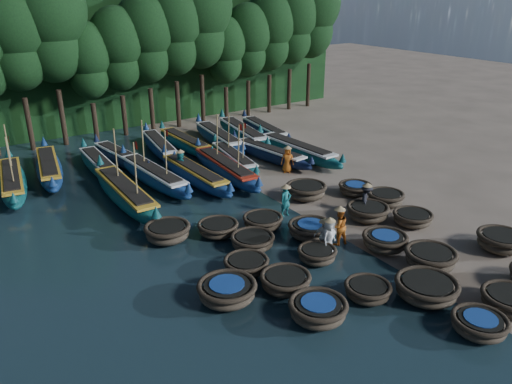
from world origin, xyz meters
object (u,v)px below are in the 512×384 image
coracle_8 (430,258)px  coracle_15 (246,265)px  long_boat_7 (270,154)px  coracle_9 (501,241)px  fisherman_1 (286,199)px  long_boat_4 (195,174)px  long_boat_12 (121,157)px  coracle_13 (385,241)px  long_boat_9 (12,181)px  coracle_5 (318,310)px  coracle_20 (168,232)px  coracle_24 (355,188)px  long_boat_11 (100,165)px  long_boat_16 (243,133)px  coracle_12 (317,254)px  coracle_16 (253,241)px  long_boat_2 (125,193)px  long_boat_15 (219,138)px  coracle_3 (509,300)px  coracle_6 (368,290)px  long_boat_3 (153,175)px  fisherman_6 (287,159)px  coracle_14 (413,218)px  coracle_11 (285,281)px  coracle_10 (227,291)px  long_boat_8 (297,150)px  long_boat_17 (265,130)px  long_boat_10 (49,168)px  fisherman_4 (324,234)px  coracle_17 (311,229)px  long_boat_14 (185,143)px  long_boat_5 (225,168)px  fisherman_3 (366,199)px  coracle_19 (386,198)px  coracle_21 (218,228)px  long_boat_6 (234,159)px  coracle_2 (479,324)px  coracle_7 (426,288)px  coracle_23 (306,190)px

coracle_8 → coracle_15: size_ratio=1.15×
coracle_15 → long_boat_7: size_ratio=0.29×
coracle_9 → fisherman_1: fisherman_1 is taller
coracle_9 → long_boat_4: 16.64m
coracle_15 → long_boat_12: bearing=88.6°
coracle_13 → long_boat_9: size_ratio=0.29×
coracle_5 → coracle_8: bearing=1.0°
coracle_20 → coracle_24: size_ratio=1.30×
long_boat_11 → long_boat_16: bearing=7.1°
coracle_12 → coracle_16: coracle_16 is taller
long_boat_2 → long_boat_15: size_ratio=1.05×
coracle_3 → coracle_6: (-3.75, 3.35, -0.04)m
long_boat_3 → fisherman_6: long_boat_3 is taller
long_boat_7 → coracle_13: bearing=-110.1°
fisherman_1 → long_boat_4: bearing=104.8°
coracle_14 → fisherman_6: fisherman_6 is taller
long_boat_2 → coracle_11: bearing=-78.3°
coracle_8 → fisherman_1: 7.71m
coracle_10 → long_boat_15: long_boat_15 is taller
coracle_10 → long_boat_9: (-4.64, 16.20, 0.12)m
long_boat_8 → long_boat_17: (1.15, 5.56, -0.05)m
long_boat_10 → fisherman_1: (8.68, -12.62, 0.35)m
coracle_8 → fisherman_4: size_ratio=1.54×
long_boat_17 → coracle_3: bearing=-95.3°
coracle_24 → long_boat_4: (-6.71, 6.58, 0.19)m
coracle_11 → coracle_17: (3.61, 2.85, 0.02)m
long_boat_3 → long_boat_14: size_ratio=1.08×
long_boat_8 → long_boat_11: (-12.09, 4.52, -0.06)m
long_boat_5 → coracle_20: bearing=-134.4°
coracle_6 → fisherman_4: size_ratio=1.15×
coracle_15 → fisherman_3: 8.24m
long_boat_14 → long_boat_10: bearing=179.6°
coracle_19 → coracle_20: 11.65m
long_boat_4 → long_boat_7: 6.13m
coracle_21 → long_boat_12: 12.29m
long_boat_6 → coracle_6: bearing=-93.9°
coracle_17 → coracle_20: size_ratio=0.85×
coracle_2 → long_boat_14: bearing=87.8°
coracle_6 → coracle_13: coracle_13 is taller
coracle_9 → long_boat_6: (-3.99, 16.16, 0.04)m
long_boat_3 → long_boat_16: bearing=22.8°
coracle_7 → coracle_23: (2.32, 9.96, 0.03)m
coracle_19 → long_boat_8: 8.97m
long_boat_6 → long_boat_10: long_boat_6 is taller
long_boat_4 → coracle_9: bearing=-64.8°
coracle_2 → coracle_8: size_ratio=0.72×
coracle_11 → fisherman_3: size_ratio=1.11×
long_boat_17 → coracle_11: bearing=-114.8°
coracle_12 → coracle_21: size_ratio=0.84×
fisherman_4 → coracle_19: bearing=-127.6°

